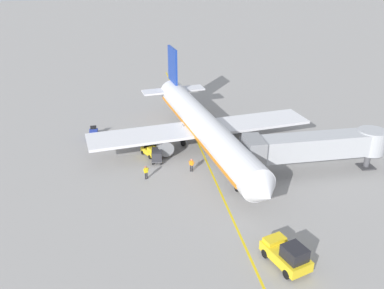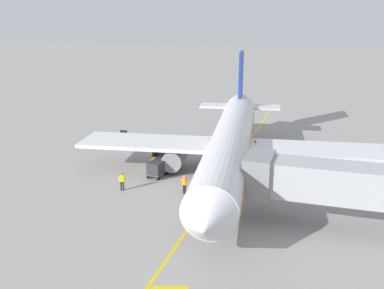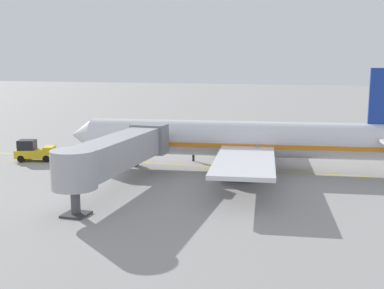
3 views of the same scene
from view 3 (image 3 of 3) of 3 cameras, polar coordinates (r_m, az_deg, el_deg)
ground_plane at (r=50.78m, az=5.42°, el=-2.88°), size 400.00×400.00×0.00m
gate_lead_in_line at (r=50.78m, az=5.42°, el=-2.88°), size 0.24×80.00×0.01m
parked_airliner at (r=49.76m, az=5.97°, el=0.59°), size 30.43×37.31×10.63m
jet_bridge at (r=41.44m, az=-9.08°, el=-0.96°), size 17.26×3.50×4.98m
pushback_tractor at (r=57.31m, az=-18.44°, el=-0.77°), size 3.44×4.86×2.40m
baggage_tug_lead at (r=57.33m, az=6.38°, el=-0.71°), size 2.25×2.77×1.62m
baggage_tug_trailing at (r=63.77m, az=13.71°, el=0.14°), size 1.37×2.55×1.62m
baggage_cart_front at (r=56.94m, az=4.44°, el=-0.51°), size 1.55×2.96×1.58m
baggage_cart_second_in_train at (r=56.48m, az=7.30°, el=-0.64°), size 1.55×2.96×1.58m
ground_crew_wing_walker at (r=59.54m, az=0.86°, el=-0.02°), size 0.70×0.37×1.69m
ground_crew_loader at (r=54.11m, az=0.17°, el=-1.02°), size 0.70×0.37×1.69m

